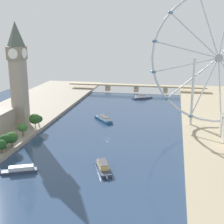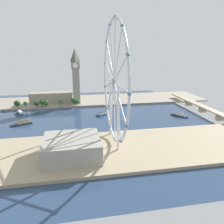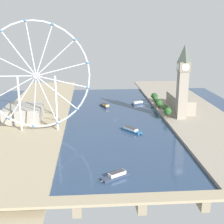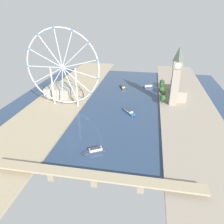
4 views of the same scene
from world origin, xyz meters
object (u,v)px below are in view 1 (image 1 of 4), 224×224
river_bridge (136,86)px  tour_boat_3 (103,167)px  tour_boat_2 (142,97)px  clock_tower (18,73)px  tour_boat_0 (20,170)px  ferris_wheel (218,59)px  tour_boat_1 (103,119)px

river_bridge → tour_boat_3: (10.16, -270.84, -5.52)m
river_bridge → tour_boat_2: river_bridge is taller
tour_boat_2 → tour_boat_3: tour_boat_3 is taller
clock_tower → tour_boat_2: 184.71m
tour_boat_2 → tour_boat_3: (-2.76, -223.98, 0.23)m
tour_boat_2 → tour_boat_3: bearing=-121.1°
river_bridge → tour_boat_0: bearing=-98.7°
clock_tower → ferris_wheel: ferris_wheel is taller
ferris_wheel → tour_boat_0: (-134.94, -122.13, -63.36)m
tour_boat_0 → tour_boat_3: tour_boat_3 is taller
ferris_wheel → tour_boat_1: (-106.44, 5.79, -63.13)m
ferris_wheel → tour_boat_3: ferris_wheel is taller
tour_boat_1 → clock_tower: bearing=81.4°
ferris_wheel → tour_boat_0: ferris_wheel is taller
river_bridge → tour_boat_0: size_ratio=7.70×
river_bridge → tour_boat_1: (-14.89, -156.46, -5.66)m
clock_tower → river_bridge: bearing=66.6°
clock_tower → ferris_wheel: 179.68m
river_bridge → tour_boat_2: bearing=-74.6°
tour_boat_0 → tour_boat_2: tour_boat_2 is taller
tour_boat_1 → tour_boat_2: 113.07m
tour_boat_1 → tour_boat_2: size_ratio=1.02×
ferris_wheel → river_bridge: ferris_wheel is taller
ferris_wheel → tour_boat_2: ferris_wheel is taller
tour_boat_0 → tour_boat_3: 55.23m
clock_tower → tour_boat_0: 109.96m
clock_tower → tour_boat_1: 94.21m
tour_boat_0 → tour_boat_3: (53.54, 13.54, 0.37)m
ferris_wheel → tour_boat_2: (-78.64, 115.39, -63.22)m
ferris_wheel → tour_boat_3: 149.62m
river_bridge → tour_boat_2: (12.92, -46.86, -5.75)m
tour_boat_2 → clock_tower: bearing=-153.7°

